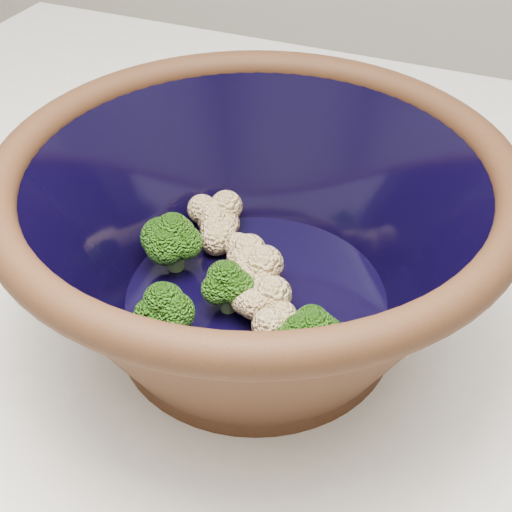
{
  "coord_description": "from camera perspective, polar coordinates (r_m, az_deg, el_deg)",
  "views": [
    {
      "loc": [
        0.15,
        -0.31,
        1.3
      ],
      "look_at": [
        -0.0,
        0.07,
        0.97
      ],
      "focal_mm": 50.0,
      "sensor_mm": 36.0,
      "label": 1
    }
  ],
  "objects": [
    {
      "name": "vegetable_pile",
      "position": [
        0.52,
        -1.17,
        -2.21
      ],
      "size": [
        0.18,
        0.17,
        0.05
      ],
      "color": "#608442",
      "rests_on": "mixing_bowl"
    },
    {
      "name": "mixing_bowl",
      "position": [
        0.51,
        0.0,
        1.32
      ],
      "size": [
        0.36,
        0.36,
        0.16
      ],
      "rotation": [
        0.0,
        0.0,
        -0.06
      ],
      "color": "black",
      "rests_on": "counter"
    }
  ]
}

